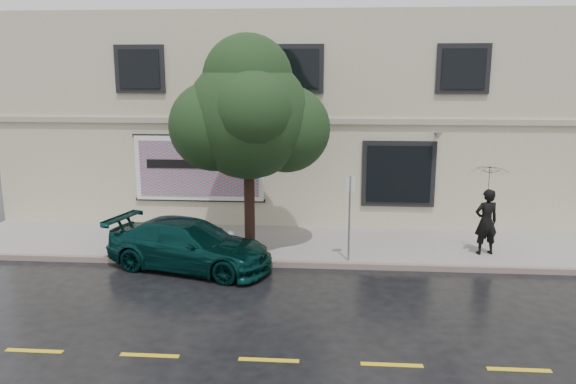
# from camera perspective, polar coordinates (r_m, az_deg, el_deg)

# --- Properties ---
(ground) EXTENTS (90.00, 90.00, 0.00)m
(ground) POSITION_cam_1_polar(r_m,az_deg,el_deg) (13.73, -0.33, -9.71)
(ground) COLOR black
(ground) RESTS_ON ground
(sidewalk) EXTENTS (20.00, 3.50, 0.15)m
(sidewalk) POSITION_cam_1_polar(r_m,az_deg,el_deg) (16.76, 0.60, -5.36)
(sidewalk) COLOR #989490
(sidewalk) RESTS_ON ground
(curb) EXTENTS (20.00, 0.18, 0.16)m
(curb) POSITION_cam_1_polar(r_m,az_deg,el_deg) (15.11, 0.15, -7.34)
(curb) COLOR gray
(curb) RESTS_ON ground
(road_marking) EXTENTS (19.00, 0.12, 0.01)m
(road_marking) POSITION_cam_1_polar(r_m,az_deg,el_deg) (10.57, -1.97, -16.69)
(road_marking) COLOR gold
(road_marking) RESTS_ON ground
(building) EXTENTS (20.00, 8.12, 7.00)m
(building) POSITION_cam_1_polar(r_m,az_deg,el_deg) (21.79, 1.65, 7.85)
(building) COLOR beige
(building) RESTS_ON ground
(billboard) EXTENTS (4.30, 0.16, 2.20)m
(billboard) POSITION_cam_1_polar(r_m,az_deg,el_deg) (18.39, -9.04, 2.39)
(billboard) COLOR white
(billboard) RESTS_ON ground
(car) EXTENTS (4.82, 3.09, 1.30)m
(car) POSITION_cam_1_polar(r_m,az_deg,el_deg) (15.06, -9.96, -5.29)
(car) COLOR #072D2C
(car) RESTS_ON ground
(pedestrian) EXTENTS (0.76, 0.59, 1.84)m
(pedestrian) POSITION_cam_1_polar(r_m,az_deg,el_deg) (16.38, 19.48, -2.87)
(pedestrian) COLOR black
(pedestrian) RESTS_ON sidewalk
(umbrella) EXTENTS (1.15, 1.15, 0.80)m
(umbrella) POSITION_cam_1_polar(r_m,az_deg,el_deg) (16.11, 19.81, 1.68)
(umbrella) COLOR black
(umbrella) RESTS_ON pedestrian
(street_tree) EXTENTS (3.31, 3.31, 5.43)m
(street_tree) POSITION_cam_1_polar(r_m,az_deg,el_deg) (15.12, -4.06, 7.53)
(street_tree) COLOR black
(street_tree) RESTS_ON sidewalk
(fire_hydrant) EXTENTS (0.30, 0.28, 0.73)m
(fire_hydrant) POSITION_cam_1_polar(r_m,az_deg,el_deg) (15.45, -5.82, -5.28)
(fire_hydrant) COLOR silver
(fire_hydrant) RESTS_ON sidewalk
(sign_pole) EXTENTS (0.27, 0.12, 2.31)m
(sign_pole) POSITION_cam_1_polar(r_m,az_deg,el_deg) (14.85, 6.27, -1.80)
(sign_pole) COLOR gray
(sign_pole) RESTS_ON sidewalk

